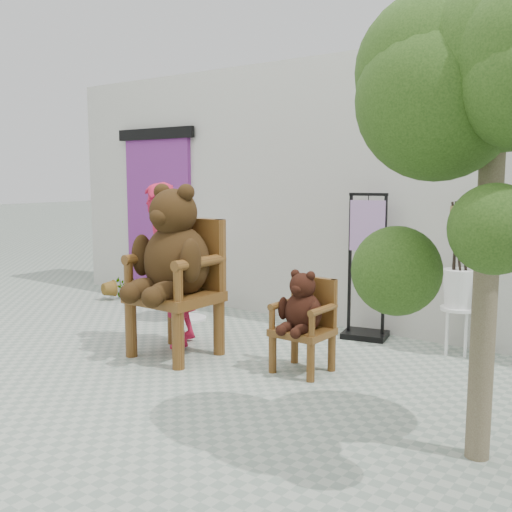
# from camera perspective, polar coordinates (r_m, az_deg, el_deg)

# --- Properties ---
(ground_plane) EXTENTS (60.00, 60.00, 0.00)m
(ground_plane) POSITION_cam_1_polar(r_m,az_deg,el_deg) (4.76, -6.23, -13.18)
(ground_plane) COLOR gray
(ground_plane) RESTS_ON ground
(back_wall) EXTENTS (9.00, 1.00, 3.00)m
(back_wall) POSITION_cam_1_polar(r_m,az_deg,el_deg) (7.03, 11.22, 5.98)
(back_wall) COLOR beige
(back_wall) RESTS_ON ground
(doorway) EXTENTS (1.40, 0.11, 2.33)m
(doorway) POSITION_cam_1_polar(r_m,az_deg,el_deg) (8.41, -9.26, 4.00)
(doorway) COLOR #6C2674
(doorway) RESTS_ON ground
(chair_big) EXTENTS (0.78, 0.85, 1.62)m
(chair_big) POSITION_cam_1_polar(r_m,az_deg,el_deg) (5.61, -7.71, -0.39)
(chair_big) COLOR #4C2D10
(chair_big) RESTS_ON ground
(chair_small) EXTENTS (0.46, 0.48, 0.89)m
(chair_small) POSITION_cam_1_polar(r_m,az_deg,el_deg) (5.18, 4.56, -5.42)
(chair_small) COLOR #4C2D10
(chair_small) RESTS_ON ground
(person) EXTENTS (0.65, 0.70, 1.61)m
(person) POSITION_cam_1_polar(r_m,az_deg,el_deg) (5.97, -8.31, -0.92)
(person) COLOR #AB1535
(person) RESTS_ON ground
(cafe_table) EXTENTS (0.60, 0.60, 0.70)m
(cafe_table) POSITION_cam_1_polar(r_m,az_deg,el_deg) (7.07, -6.58, -2.55)
(cafe_table) COLOR white
(cafe_table) RESTS_ON ground
(display_stand) EXTENTS (0.52, 0.44, 1.51)m
(display_stand) POSITION_cam_1_polar(r_m,az_deg,el_deg) (6.32, 10.46, -2.53)
(display_stand) COLOR black
(display_stand) RESTS_ON ground
(stool_bucket) EXTENTS (0.32, 0.32, 1.45)m
(stool_bucket) POSITION_cam_1_polar(r_m,az_deg,el_deg) (5.96, 18.72, -2.87)
(stool_bucket) COLOR white
(stool_bucket) RESTS_ON ground
(tree) EXTENTS (1.55, 1.59, 2.74)m
(tree) POSITION_cam_1_polar(r_m,az_deg,el_deg) (3.61, 22.21, 14.63)
(tree) COLOR brown
(tree) RESTS_ON ground
(potted_plant) EXTENTS (0.42, 0.38, 0.39)m
(potted_plant) POSITION_cam_1_polar(r_m,az_deg,el_deg) (8.43, -13.11, -2.75)
(potted_plant) COLOR black
(potted_plant) RESTS_ON ground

